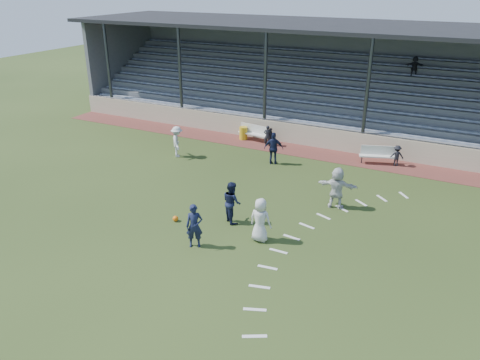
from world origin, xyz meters
name	(u,v)px	position (x,y,z in m)	size (l,w,h in m)	color
ground	(211,233)	(0.00, 0.00, 0.00)	(90.00, 90.00, 0.00)	#2C3D19
cinder_track	(303,151)	(0.00, 10.50, 0.01)	(34.00, 2.00, 0.02)	#5C2A25
retaining_wall	(310,136)	(0.00, 11.55, 0.60)	(34.00, 0.18, 1.20)	#C0B194
bench_left	(254,131)	(-3.36, 10.96, 0.58)	(2.04, 0.72, 0.95)	silver
bench_right	(379,153)	(4.22, 10.52, 0.58)	(2.02, 1.09, 0.95)	silver
trash_bin	(243,133)	(-4.03, 10.84, 0.41)	(0.48, 0.48, 0.77)	gold
football	(175,219)	(-1.79, 0.21, 0.11)	(0.23, 0.23, 0.23)	orange
player_white_lead	(260,220)	(1.92, 0.41, 0.86)	(0.84, 0.55, 1.72)	silver
player_navy_lead	(194,226)	(-0.05, -1.07, 0.84)	(0.62, 0.40, 1.69)	#141A37
player_navy_mid	(232,202)	(0.26, 1.27, 0.87)	(0.84, 0.66, 1.73)	#141A37
player_white_wing	(177,142)	(-5.94, 6.55, 0.86)	(1.11, 0.64, 1.72)	silver
player_navy_wing	(274,148)	(-0.78, 7.95, 0.86)	(1.01, 0.42, 1.73)	#141A37
player_white_back	(337,188)	(3.66, 4.43, 0.92)	(1.71, 0.54, 1.84)	silver
sub_left_near	(267,136)	(-2.22, 10.40, 0.63)	(0.45, 0.29, 1.23)	black
sub_left_far	(271,137)	(-2.09, 10.56, 0.55)	(0.62, 0.26, 1.06)	black
sub_right	(397,156)	(5.11, 10.57, 0.58)	(0.72, 0.42, 1.12)	black
grandstand	(335,93)	(0.01, 16.26, 2.20)	(34.60, 9.00, 6.61)	slate
penalty_arc	(312,260)	(4.12, 0.00, 0.01)	(3.89, 14.63, 0.01)	silver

